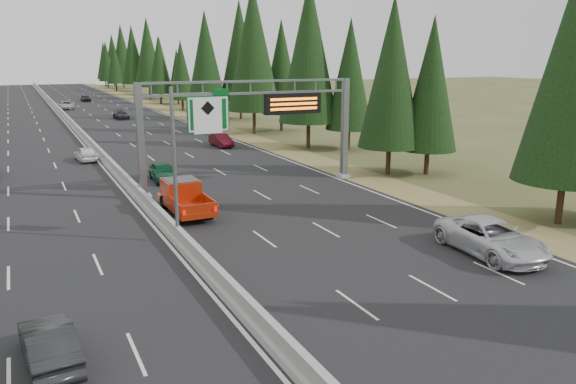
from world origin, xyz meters
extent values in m
cube|color=black|center=(0.00, 80.00, 0.04)|extent=(32.00, 260.00, 0.08)
cube|color=olive|center=(17.80, 80.00, 0.03)|extent=(3.60, 260.00, 0.06)
cube|color=gray|center=(0.00, 80.00, 0.23)|extent=(0.70, 260.00, 0.30)
cube|color=gray|center=(0.00, 80.00, 0.63)|extent=(0.30, 260.00, 0.60)
cube|color=slate|center=(0.35, 35.00, 3.98)|extent=(0.45, 0.45, 7.80)
cube|color=gray|center=(0.35, 35.00, 0.23)|extent=(0.90, 0.90, 0.30)
cube|color=slate|center=(16.20, 35.00, 3.98)|extent=(0.45, 0.45, 7.80)
cube|color=gray|center=(16.20, 35.00, 0.23)|extent=(0.90, 0.90, 0.30)
cube|color=slate|center=(8.28, 35.00, 7.80)|extent=(15.85, 0.35, 0.16)
cube|color=slate|center=(8.28, 35.00, 6.96)|extent=(15.85, 0.35, 0.16)
cube|color=#054C19|center=(5.00, 34.75, 5.63)|extent=(3.00, 0.10, 2.50)
cube|color=silver|center=(5.00, 34.69, 5.63)|extent=(2.85, 0.02, 2.35)
cube|color=#054C19|center=(6.00, 34.75, 7.13)|extent=(1.10, 0.10, 0.45)
cube|color=black|center=(11.50, 34.70, 6.13)|extent=(4.50, 0.40, 1.50)
cube|color=orange|center=(11.50, 34.48, 6.48)|extent=(3.80, 0.02, 0.18)
cube|color=orange|center=(11.50, 34.48, 6.13)|extent=(3.80, 0.02, 0.18)
cube|color=orange|center=(11.50, 34.48, 5.78)|extent=(3.80, 0.02, 0.18)
cylinder|color=slate|center=(0.00, 25.00, 4.08)|extent=(0.20, 0.20, 8.00)
cube|color=gray|center=(0.00, 25.00, 0.18)|extent=(0.50, 0.50, 0.20)
cube|color=slate|center=(1.00, 25.00, 7.68)|extent=(2.00, 0.15, 0.15)
cube|color=silver|center=(1.80, 24.88, 6.58)|extent=(1.50, 0.06, 1.80)
cylinder|color=black|center=(20.95, 18.81, 1.29)|extent=(0.40, 0.40, 2.58)
cylinder|color=black|center=(20.38, 34.82, 1.14)|extent=(0.40, 0.40, 2.28)
cone|color=black|center=(20.38, 34.82, 8.28)|extent=(5.14, 5.14, 12.00)
cylinder|color=black|center=(23.22, 33.41, 1.02)|extent=(0.40, 0.40, 2.04)
cone|color=black|center=(23.22, 33.41, 7.38)|extent=(4.58, 4.58, 10.69)
cylinder|color=black|center=(20.77, 49.67, 1.39)|extent=(0.40, 0.40, 2.78)
cone|color=black|center=(20.77, 49.67, 10.09)|extent=(6.27, 6.27, 14.62)
cylinder|color=black|center=(24.12, 47.05, 1.07)|extent=(0.40, 0.40, 2.14)
cone|color=black|center=(24.12, 47.05, 7.74)|extent=(4.81, 4.81, 11.21)
cylinder|color=black|center=(19.92, 62.51, 1.47)|extent=(0.40, 0.40, 2.93)
cone|color=black|center=(19.92, 62.51, 10.62)|extent=(6.59, 6.59, 15.39)
cylinder|color=black|center=(24.35, 63.89, 1.13)|extent=(0.40, 0.40, 2.27)
cone|color=black|center=(24.35, 63.89, 8.22)|extent=(5.10, 5.10, 11.90)
cylinder|color=black|center=(19.29, 79.48, 1.29)|extent=(0.40, 0.40, 2.58)
cone|color=black|center=(19.29, 79.48, 9.36)|extent=(5.81, 5.81, 13.56)
cylinder|color=black|center=(24.72, 79.50, 1.43)|extent=(0.40, 0.40, 2.85)
cone|color=black|center=(24.72, 79.50, 10.34)|extent=(6.42, 6.42, 14.97)
cylinder|color=black|center=(20.26, 96.70, 0.99)|extent=(0.40, 0.40, 1.99)
cone|color=black|center=(20.26, 96.70, 7.20)|extent=(4.47, 4.47, 10.42)
cylinder|color=black|center=(24.66, 96.65, 0.90)|extent=(0.40, 0.40, 1.79)
cone|color=black|center=(24.66, 96.65, 6.50)|extent=(4.03, 4.03, 9.41)
cylinder|color=black|center=(20.25, 113.03, 1.08)|extent=(0.40, 0.40, 2.16)
cone|color=black|center=(20.25, 113.03, 7.84)|extent=(4.87, 4.87, 11.36)
cylinder|color=black|center=(23.25, 110.63, 0.89)|extent=(0.40, 0.40, 1.77)
cone|color=black|center=(23.25, 110.63, 6.42)|extent=(3.98, 3.98, 9.29)
cylinder|color=black|center=(20.83, 125.62, 1.43)|extent=(0.40, 0.40, 2.87)
cone|color=black|center=(20.83, 125.62, 10.39)|extent=(6.45, 6.45, 15.04)
cylinder|color=black|center=(23.95, 127.63, 1.11)|extent=(0.40, 0.40, 2.23)
cone|color=black|center=(23.95, 127.63, 8.08)|extent=(5.02, 5.02, 11.71)
cylinder|color=black|center=(20.99, 143.72, 1.37)|extent=(0.40, 0.40, 2.74)
cone|color=black|center=(20.99, 143.72, 9.95)|extent=(6.17, 6.17, 14.41)
cylinder|color=black|center=(24.23, 140.68, 1.26)|extent=(0.40, 0.40, 2.53)
cone|color=black|center=(24.23, 140.68, 9.16)|extent=(5.69, 5.69, 13.27)
cylinder|color=black|center=(19.11, 159.82, 1.07)|extent=(0.40, 0.40, 2.14)
cone|color=black|center=(19.11, 159.82, 7.74)|extent=(4.81, 4.81, 11.21)
cylinder|color=black|center=(23.90, 159.65, 1.30)|extent=(0.40, 0.40, 2.59)
cone|color=black|center=(23.90, 159.65, 9.41)|extent=(5.84, 5.84, 13.62)
cylinder|color=black|center=(19.16, 174.76, 1.12)|extent=(0.40, 0.40, 2.23)
cone|color=black|center=(19.16, 174.76, 8.09)|extent=(5.02, 5.02, 11.71)
cylinder|color=black|center=(23.94, 175.72, 1.52)|extent=(0.40, 0.40, 3.03)
cone|color=black|center=(23.94, 175.72, 10.99)|extent=(6.82, 6.82, 15.92)
cylinder|color=black|center=(20.80, 190.49, 1.13)|extent=(0.40, 0.40, 2.27)
cone|color=black|center=(20.80, 190.49, 8.22)|extent=(5.10, 5.10, 11.91)
cylinder|color=black|center=(23.45, 189.76, 1.33)|extent=(0.40, 0.40, 2.66)
cone|color=black|center=(23.45, 189.76, 9.63)|extent=(5.98, 5.98, 13.95)
imported|color=silver|center=(13.26, 16.49, 0.93)|extent=(3.27, 6.32, 1.70)
cylinder|color=black|center=(0.95, 28.31, 0.51)|extent=(0.32, 0.87, 0.87)
cylinder|color=black|center=(2.79, 28.31, 0.51)|extent=(0.32, 0.87, 0.87)
cylinder|color=black|center=(0.95, 31.87, 0.51)|extent=(0.32, 0.87, 0.87)
cylinder|color=black|center=(2.79, 31.87, 0.51)|extent=(0.32, 0.87, 0.87)
cube|color=#AC250A|center=(1.87, 30.14, 0.67)|extent=(2.16, 6.06, 0.32)
cube|color=#AC250A|center=(1.87, 31.12, 1.43)|extent=(2.05, 2.38, 1.19)
cube|color=black|center=(1.87, 31.12, 1.76)|extent=(1.84, 2.05, 0.59)
cube|color=#AC250A|center=(0.84, 28.52, 1.05)|extent=(0.11, 2.60, 0.65)
cube|color=#AC250A|center=(2.90, 28.52, 1.05)|extent=(0.11, 2.60, 0.65)
cube|color=#AC250A|center=(1.87, 27.22, 1.05)|extent=(2.16, 0.11, 0.65)
imported|color=#114E31|center=(2.89, 40.00, 0.81)|extent=(1.82, 4.31, 1.45)
imported|color=#4E0B16|center=(12.63, 54.26, 0.76)|extent=(1.56, 4.16, 1.36)
imported|color=black|center=(7.72, 86.72, 0.72)|extent=(2.08, 4.49, 1.27)
imported|color=#B2B2B2|center=(1.50, 107.89, 0.82)|extent=(2.69, 5.41, 1.47)
imported|color=black|center=(7.07, 125.58, 0.77)|extent=(2.01, 4.19, 1.38)
imported|color=black|center=(-6.79, 15.00, 0.76)|extent=(1.80, 4.26, 1.37)
imported|color=white|center=(-1.50, 51.66, 0.75)|extent=(1.91, 4.04, 1.34)
camera|label=1|loc=(-7.02, -2.58, 9.53)|focal=35.00mm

